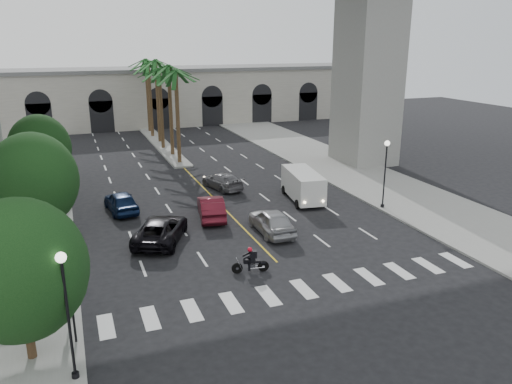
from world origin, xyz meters
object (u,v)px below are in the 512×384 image
at_px(lamp_post_right, 385,168).
at_px(car_a, 272,221).
at_px(traffic_signal_far, 68,255).
at_px(cargo_van, 303,185).
at_px(traffic_signal_near, 70,292).
at_px(car_c, 161,230).
at_px(pedestrian_a, 18,265).
at_px(car_b, 211,207).
at_px(lamp_post_left_near, 67,306).
at_px(lamp_post_left_far, 62,171).
at_px(motorcycle_rider, 251,261).
at_px(car_d, 222,181).
at_px(car_e, 121,202).

relative_size(lamp_post_right, car_a, 1.10).
bearing_deg(traffic_signal_far, cargo_van, 30.67).
height_order(traffic_signal_near, traffic_signal_far, same).
bearing_deg(traffic_signal_near, cargo_van, 39.24).
bearing_deg(car_c, pedestrian_a, 45.46).
distance_m(car_b, cargo_van, 8.21).
bearing_deg(car_a, traffic_signal_far, 21.71).
distance_m(lamp_post_left_near, cargo_van, 24.89).
height_order(lamp_post_right, cargo_van, lamp_post_right).
bearing_deg(pedestrian_a, lamp_post_left_far, 85.84).
height_order(lamp_post_right, traffic_signal_far, lamp_post_right).
height_order(lamp_post_right, car_c, lamp_post_right).
xyz_separation_m(lamp_post_left_far, motorcycle_rider, (9.54, -14.66, -2.53)).
xyz_separation_m(car_c, car_d, (7.25, 9.99, -0.10)).
relative_size(car_a, car_e, 1.03).
bearing_deg(car_a, car_b, -54.49).
bearing_deg(car_d, car_a, 76.73).
distance_m(lamp_post_right, pedestrian_a, 25.66).
xyz_separation_m(car_a, car_d, (0.00, 11.20, -0.13)).
distance_m(lamp_post_left_far, cargo_van, 18.50).
xyz_separation_m(car_c, car_e, (-1.72, 6.84, 0.00)).
bearing_deg(lamp_post_left_near, traffic_signal_near, 87.71).
bearing_deg(traffic_signal_far, car_e, 73.61).
distance_m(lamp_post_left_far, car_c, 10.35).
bearing_deg(pedestrian_a, car_d, 48.64).
bearing_deg(traffic_signal_near, lamp_post_right, 24.82).
height_order(lamp_post_left_near, car_e, lamp_post_left_near).
bearing_deg(lamp_post_left_far, car_c, -55.88).
distance_m(car_a, pedestrian_a, 15.56).
relative_size(traffic_signal_near, car_a, 0.75).
distance_m(lamp_post_left_far, car_d, 13.25).
bearing_deg(traffic_signal_near, lamp_post_left_far, 90.31).
bearing_deg(lamp_post_left_far, traffic_signal_far, -89.60).
distance_m(car_a, car_c, 7.35).
xyz_separation_m(traffic_signal_far, car_e, (3.83, 13.01, -1.71)).
bearing_deg(car_a, lamp_post_left_near, 42.15).
relative_size(traffic_signal_far, motorcycle_rider, 1.74).
distance_m(cargo_van, pedestrian_a, 21.86).
xyz_separation_m(traffic_signal_far, motorcycle_rider, (9.44, -0.16, -1.82)).
distance_m(lamp_post_left_far, traffic_signal_far, 14.52).
bearing_deg(car_e, car_a, 131.27).
bearing_deg(motorcycle_rider, lamp_post_left_far, 133.57).
height_order(traffic_signal_near, car_d, traffic_signal_near).
relative_size(car_c, pedestrian_a, 3.29).
relative_size(lamp_post_right, pedestrian_a, 3.06).
bearing_deg(car_a, motorcycle_rider, 57.25).
height_order(lamp_post_right, motorcycle_rider, lamp_post_right).
bearing_deg(traffic_signal_near, pedestrian_a, 110.42).
relative_size(car_b, pedestrian_a, 2.83).
relative_size(lamp_post_left_far, traffic_signal_far, 1.47).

